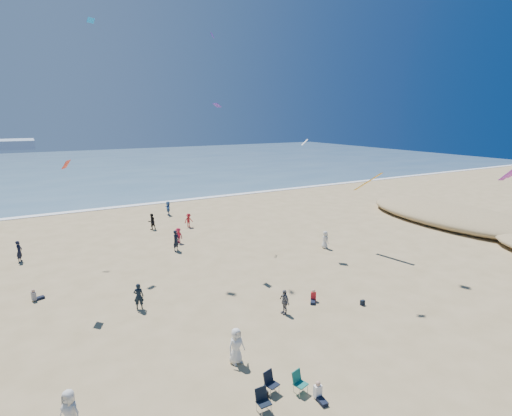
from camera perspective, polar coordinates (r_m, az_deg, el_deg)
ocean at (r=105.31m, az=-25.37°, el=5.25°), size 220.00×100.00×0.06m
surf_line at (r=56.18m, az=-20.97°, el=-0.09°), size 220.00×1.20×0.08m
standing_flyers at (r=29.78m, az=-3.11°, el=-8.81°), size 27.47×46.80×1.92m
seated_group at (r=20.47m, az=-0.70°, el=-21.11°), size 17.72×26.11×0.84m
chair_cluster at (r=18.77m, az=3.34°, el=-24.42°), size 2.67×1.47×1.00m
black_backpack at (r=18.94m, az=1.21°, el=-25.18°), size 0.30×0.22×0.38m
navy_bag at (r=27.30m, az=14.98°, el=-12.93°), size 0.28×0.18×0.34m
kites_aloft at (r=28.69m, az=10.89°, el=18.31°), size 39.00×40.44×29.68m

